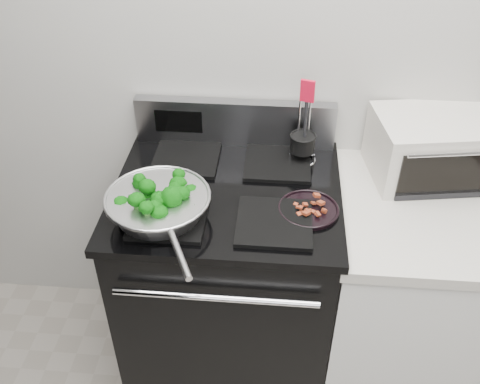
# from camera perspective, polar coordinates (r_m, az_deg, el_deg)

# --- Properties ---
(back_wall) EXTENTS (4.00, 0.02, 2.70)m
(back_wall) POSITION_cam_1_polar(r_m,az_deg,el_deg) (1.95, 8.66, 15.40)
(back_wall) COLOR #BBB8B2
(back_wall) RESTS_ON ground
(gas_range) EXTENTS (0.79, 0.69, 1.13)m
(gas_range) POSITION_cam_1_polar(r_m,az_deg,el_deg) (2.16, -1.21, -9.46)
(gas_range) COLOR black
(gas_range) RESTS_ON floor
(counter) EXTENTS (0.62, 0.68, 0.92)m
(counter) POSITION_cam_1_polar(r_m,az_deg,el_deg) (2.23, 16.87, -10.71)
(counter) COLOR white
(counter) RESTS_ON floor
(skillet) EXTENTS (0.34, 0.51, 0.07)m
(skillet) POSITION_cam_1_polar(r_m,az_deg,el_deg) (1.72, -8.69, -1.27)
(skillet) COLOR silver
(skillet) RESTS_ON gas_range
(broccoli_pile) EXTENTS (0.27, 0.27, 0.09)m
(broccoli_pile) POSITION_cam_1_polar(r_m,az_deg,el_deg) (1.71, -8.77, -0.72)
(broccoli_pile) COLOR #043106
(broccoli_pile) RESTS_ON skillet
(bacon_plate) EXTENTS (0.20, 0.20, 0.04)m
(bacon_plate) POSITION_cam_1_polar(r_m,az_deg,el_deg) (1.76, 7.33, -1.58)
(bacon_plate) COLOR black
(bacon_plate) RESTS_ON gas_range
(utensil_holder) EXTENTS (0.11, 0.11, 0.33)m
(utensil_holder) POSITION_cam_1_polar(r_m,az_deg,el_deg) (1.98, 6.66, 4.80)
(utensil_holder) COLOR silver
(utensil_holder) RESTS_ON gas_range
(toaster_oven) EXTENTS (0.44, 0.36, 0.23)m
(toaster_oven) POSITION_cam_1_polar(r_m,az_deg,el_deg) (2.03, 19.64, 4.49)
(toaster_oven) COLOR silver
(toaster_oven) RESTS_ON counter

